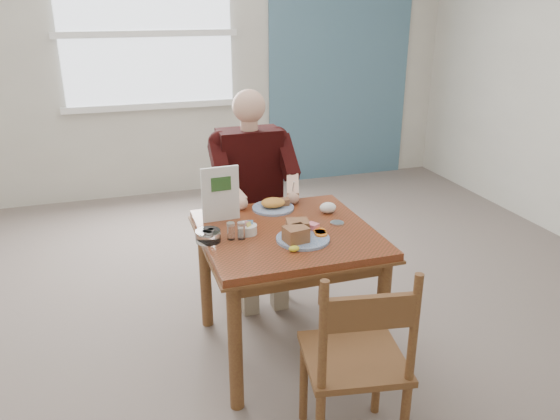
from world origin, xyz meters
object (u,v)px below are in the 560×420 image
object	(u,v)px
chair_far	(250,223)
diner	(252,180)
chair_near	(356,362)
table	(287,249)
far_plate	(274,205)
near_plate	(300,234)

from	to	relation	value
chair_far	diner	distance (m)	0.34
chair_near	diner	distance (m)	1.57
chair_far	table	bearing A→B (deg)	-90.00
chair_far	far_plate	world-z (taller)	chair_far
chair_near	near_plate	bearing A→B (deg)	90.87
far_plate	near_plate	bearing A→B (deg)	-90.25
chair_near	near_plate	xyz separation A→B (m)	(-0.01, 0.68, 0.31)
far_plate	chair_near	bearing A→B (deg)	-89.59
chair_far	chair_near	size ratio (longest dim) A/B	1.00
diner	table	bearing A→B (deg)	-90.00
table	diner	xyz separation A→B (m)	(0.00, 0.71, 0.17)
diner	chair_far	bearing A→B (deg)	90.01
chair_far	chair_near	world-z (taller)	same
diner	far_plate	xyz separation A→B (m)	(0.03, -0.39, -0.04)
chair_far	chair_near	distance (m)	1.62
chair_far	near_plate	bearing A→B (deg)	-88.58
chair_near	far_plate	size ratio (longest dim) A/B	3.72
chair_far	near_plate	xyz separation A→B (m)	(0.02, -0.94, 0.31)
chair_near	chair_far	bearing A→B (deg)	91.19
chair_near	far_plate	distance (m)	1.18
chair_far	chair_near	bearing A→B (deg)	-88.81
table	near_plate	distance (m)	0.21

